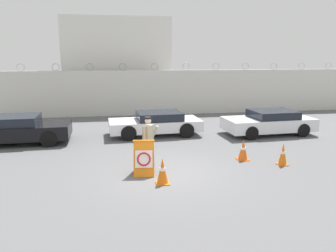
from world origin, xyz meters
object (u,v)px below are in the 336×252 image
Objects in this scene: traffic_cone_near at (283,154)px; traffic_cone_mid at (163,171)px; traffic_cone_far at (243,150)px; parked_car_front_coupe at (19,129)px; parked_car_far_side at (269,122)px; security_guard at (148,139)px; parked_car_rear_sedan at (156,123)px; barricade_sign at (144,157)px.

traffic_cone_near is 4.62m from traffic_cone_mid.
traffic_cone_far is 0.18× the size of parked_car_front_coupe.
parked_car_far_side is at bearing 42.36° from traffic_cone_mid.
traffic_cone_near is 11.16m from parked_car_front_coupe.
security_guard is 4.84m from traffic_cone_near.
parked_car_front_coupe is 11.83m from parked_car_far_side.
parked_car_front_coupe is 0.96× the size of parked_car_rear_sedan.
parked_car_front_coupe reaches higher than traffic_cone_far.
traffic_cone_near is at bearing 13.25° from traffic_cone_mid.
traffic_cone_far is 5.27m from parked_car_rear_sedan.
security_guard is 0.41× the size of parked_car_front_coupe.
traffic_cone_far is 9.77m from parked_car_front_coupe.
barricade_sign is 0.26× the size of parked_car_far_side.
security_guard is 6.73m from parked_car_front_coupe.
parked_car_rear_sedan is 5.65m from parked_car_far_side.
security_guard is 0.39× the size of parked_car_rear_sedan.
barricade_sign is 1.05m from traffic_cone_mid.
traffic_cone_far is at bearing 146.21° from traffic_cone_near.
parked_car_front_coupe is (-5.16, 4.80, 0.07)m from barricade_sign.
traffic_cone_mid is at bearing 81.65° from parked_car_rear_sedan.
parked_car_far_side is (2.86, 3.79, 0.23)m from traffic_cone_far.
security_guard is (0.22, 0.77, 0.42)m from barricade_sign.
parked_car_rear_sedan is (6.22, 0.62, -0.04)m from parked_car_front_coupe.
barricade_sign is 0.26× the size of parked_car_front_coupe.
barricade_sign is at bearing 75.81° from parked_car_rear_sedan.
parked_car_far_side is at bearing 52.95° from traffic_cone_far.
traffic_cone_far is at bearing 118.28° from parked_car_rear_sedan.
parked_car_rear_sedan reaches higher than barricade_sign.
security_guard is at bearing 76.68° from parked_car_rear_sedan.
parked_car_rear_sedan is (-3.92, 5.28, 0.20)m from traffic_cone_near.
security_guard reaches higher than barricade_sign.
parked_car_far_side is (6.44, 3.95, -0.38)m from security_guard.
parked_car_far_side is at bearing 69.81° from traffic_cone_near.
parked_car_front_coupe is 6.25m from parked_car_rear_sedan.
traffic_cone_near is 4.89m from parked_car_far_side.
traffic_cone_mid is 1.04× the size of traffic_cone_far.
parked_car_front_coupe is at bearing -4.02° from parked_car_far_side.
parked_car_rear_sedan is (0.84, 4.65, -0.39)m from security_guard.
barricade_sign is 0.65× the size of security_guard.
traffic_cone_near is at bearing 123.47° from parked_car_rear_sedan.
barricade_sign reaches higher than traffic_cone_mid.
traffic_cone_far is (3.32, 1.85, -0.02)m from traffic_cone_mid.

